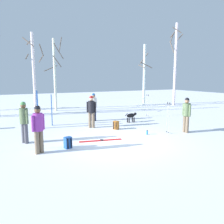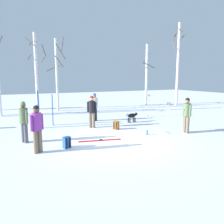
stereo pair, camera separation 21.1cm
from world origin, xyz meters
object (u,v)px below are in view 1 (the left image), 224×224
Objects in this scene: person_2 at (24,120)px; ski_poles_1 at (147,105)px; water_bottle_0 at (147,133)px; person_4 at (38,126)px; backpack_1 at (116,125)px; ski_pair_planted_2 at (38,110)px; birch_tree_4 at (55,73)px; birch_tree_5 at (144,74)px; person_0 at (94,105)px; person_3 at (186,113)px; ski_pair_lying_0 at (101,140)px; backpack_0 at (68,143)px; person_1 at (91,110)px; birch_tree_6 at (175,63)px; ski_pair_planted_0 at (52,110)px; birch_tree_3 at (34,70)px; ski_poles_0 at (168,117)px; dog at (131,116)px.

ski_poles_1 is (8.15, 2.83, -0.17)m from person_2.
ski_poles_1 is 7.18× the size of water_bottle_0.
person_4 is (0.32, -1.55, 0.00)m from person_2.
person_2 is at bearing -174.26° from backpack_1.
ski_pair_planted_2 is 4.56× the size of backpack_1.
birch_tree_4 is (2.86, 9.84, 2.00)m from person_4.
water_bottle_0 is 0.04× the size of birch_tree_5.
backpack_1 is 2.07× the size of water_bottle_0.
ski_poles_1 is (7.83, 4.37, -0.17)m from person_4.
person_0 is 1.00× the size of person_3.
water_bottle_0 is (2.37, -0.06, 0.09)m from ski_pair_lying_0.
birch_tree_5 reaches higher than backpack_0.
birch_tree_6 is at bearing 27.07° from person_1.
person_2 is 0.94× the size of ski_pair_lying_0.
ski_pair_planted_0 is 0.93m from ski_pair_planted_2.
ski_pair_planted_0 is 5.97m from birch_tree_4.
ski_pair_planted_0 reaches higher than ski_poles_1.
birch_tree_6 is at bearing -13.59° from birch_tree_3.
ski_poles_0 is (-0.93, 0.23, -0.18)m from person_3.
birch_tree_4 reaches higher than backpack_0.
backpack_1 is at bearing -146.62° from birch_tree_6.
person_0 is at bearing 3.60° from ski_pair_planted_0.
person_4 reaches higher than ski_poles_0.
birch_tree_5 is at bearing 147.04° from birch_tree_6.
ski_pair_planted_0 is 3.97× the size of backpack_1.
person_2 is 14.60m from birch_tree_5.
ski_pair_planted_2 is 0.35× the size of birch_tree_4.
person_3 is 5.87m from backpack_0.
ski_poles_0 is 2.68m from backpack_1.
birch_tree_3 is (-6.33, 7.01, 2.49)m from ski_poles_1.
birch_tree_6 reaches higher than birch_tree_3.
person_2 is at bearing 166.95° from person_3.
ski_pair_planted_0 is 11.65m from birch_tree_5.
person_3 is 6.87m from person_4.
person_4 is 16.48m from birch_tree_6.
dog is 9.14m from birch_tree_5.
ski_pair_planted_0 reaches higher than person_4.
ski_poles_0 is at bearing -5.75° from ski_pair_lying_0.
person_3 is 0.85× the size of ski_pair_planted_2.
ski_pair_planted_2 is at bearing 96.86° from backpack_0.
ski_poles_1 is (7.25, 0.36, -0.19)m from ski_pair_planted_2.
ski_pair_lying_0 is at bearing 12.75° from backpack_0.
dog is 2.35m from ski_poles_1.
ski_poles_0 is 0.99× the size of ski_poles_1.
birch_tree_3 reaches higher than ski_poles_1.
birch_tree_6 is at bearing 33.38° from backpack_1.
person_0 is 2.58m from ski_pair_planted_0.
ski_pair_lying_0 is 0.24× the size of birch_tree_6.
backpack_1 is at bearing -147.22° from ski_poles_1.
ski_pair_planted_2 is 7.26m from ski_poles_1.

